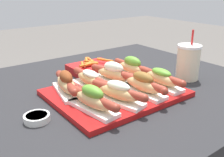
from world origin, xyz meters
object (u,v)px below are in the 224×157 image
(hot_dog_6, at_px, (114,73))
(sauce_bowl, at_px, (37,118))
(serving_tray, at_px, (115,93))
(hot_dog_4, at_px, (67,84))
(hot_dog_0, at_px, (93,99))
(hot_dog_3, at_px, (161,78))
(hot_dog_5, at_px, (91,80))
(fries_basket, at_px, (91,67))
(drink_cup, at_px, (188,62))
(hot_dog_7, at_px, (133,68))
(hot_dog_1, at_px, (118,92))
(hot_dog_2, at_px, (143,84))

(hot_dog_6, xyz_separation_m, sauce_bowl, (-0.34, -0.08, -0.04))
(serving_tray, distance_m, hot_dog_4, 0.17)
(hot_dog_0, bearing_deg, hot_dog_3, 1.45)
(serving_tray, bearing_deg, hot_dog_0, -151.96)
(sauce_bowl, bearing_deg, hot_dog_5, 19.23)
(fries_basket, bearing_deg, drink_cup, -49.88)
(hot_dog_7, bearing_deg, sauce_bowl, -168.73)
(hot_dog_0, relative_size, hot_dog_3, 0.99)
(hot_dog_7, xyz_separation_m, fries_basket, (-0.08, 0.20, -0.03))
(serving_tray, distance_m, hot_dog_5, 0.10)
(sauce_bowl, bearing_deg, fries_basket, 37.53)
(hot_dog_6, xyz_separation_m, fries_basket, (0.03, 0.20, -0.03))
(hot_dog_3, bearing_deg, hot_dog_1, -177.27)
(hot_dog_4, relative_size, hot_dog_7, 0.98)
(hot_dog_5, relative_size, hot_dog_7, 1.00)
(hot_dog_0, distance_m, hot_dog_5, 0.18)
(hot_dog_6, bearing_deg, sauce_bowl, -166.78)
(hot_dog_1, bearing_deg, fries_basket, 70.51)
(sauce_bowl, bearing_deg, hot_dog_3, -7.59)
(hot_dog_4, relative_size, sauce_bowl, 2.86)
(hot_dog_1, bearing_deg, drink_cup, 5.39)
(hot_dog_5, relative_size, drink_cup, 1.09)
(hot_dog_1, height_order, hot_dog_2, hot_dog_2)
(serving_tray, xyz_separation_m, hot_dog_7, (0.15, 0.08, 0.04))
(serving_tray, xyz_separation_m, hot_dog_1, (-0.05, -0.08, 0.04))
(hot_dog_2, distance_m, hot_dog_5, 0.19)
(serving_tray, relative_size, hot_dog_5, 2.00)
(hot_dog_0, distance_m, sauce_bowl, 0.17)
(hot_dog_5, bearing_deg, serving_tray, -52.78)
(hot_dog_4, xyz_separation_m, fries_basket, (0.22, 0.19, -0.03))
(drink_cup, bearing_deg, hot_dog_5, 163.75)
(hot_dog_4, distance_m, hot_dog_5, 0.09)
(hot_dog_2, bearing_deg, hot_dog_5, 127.29)
(hot_dog_4, xyz_separation_m, hot_dog_6, (0.19, -0.01, 0.00))
(hot_dog_1, height_order, hot_dog_6, hot_dog_6)
(hot_dog_4, bearing_deg, hot_dog_7, -0.59)
(sauce_bowl, distance_m, drink_cup, 0.64)
(hot_dog_3, bearing_deg, serving_tray, 155.84)
(hot_dog_4, distance_m, fries_basket, 0.30)
(serving_tray, relative_size, hot_dog_7, 2.00)
(hot_dog_4, distance_m, sauce_bowl, 0.18)
(hot_dog_4, height_order, drink_cup, drink_cup)
(hot_dog_0, bearing_deg, drink_cup, 4.08)
(hot_dog_3, xyz_separation_m, hot_dog_6, (-0.11, 0.14, 0.00))
(hot_dog_5, xyz_separation_m, hot_dog_6, (0.10, -0.00, 0.00))
(hot_dog_6, xyz_separation_m, drink_cup, (0.30, -0.11, 0.02))
(hot_dog_0, distance_m, hot_dog_7, 0.34)
(hot_dog_0, xyz_separation_m, hot_dog_7, (0.30, 0.16, 0.00))
(hot_dog_3, xyz_separation_m, hot_dog_4, (-0.30, 0.15, 0.00))
(hot_dog_5, distance_m, drink_cup, 0.42)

